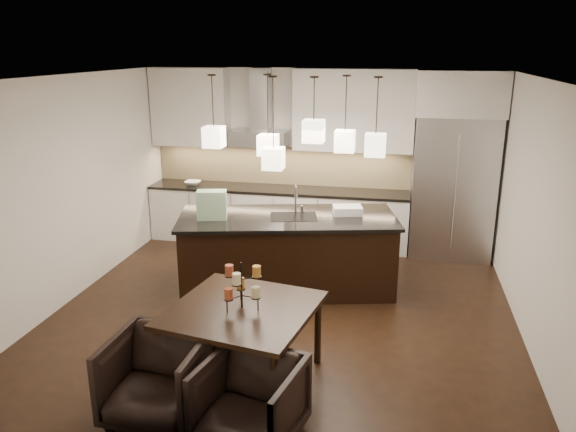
% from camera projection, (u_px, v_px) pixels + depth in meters
% --- Properties ---
extents(floor, '(5.50, 5.50, 0.02)m').
position_uv_depth(floor, '(285.00, 310.00, 6.95)').
color(floor, black).
rests_on(floor, ground).
extents(ceiling, '(5.50, 5.50, 0.02)m').
position_uv_depth(ceiling, '(284.00, 76.00, 6.13)').
color(ceiling, white).
rests_on(ceiling, wall_back).
extents(wall_back, '(5.50, 0.02, 2.80)m').
position_uv_depth(wall_back, '(319.00, 157.00, 9.13)').
color(wall_back, silver).
rests_on(wall_back, ground).
extents(wall_front, '(5.50, 0.02, 2.80)m').
position_uv_depth(wall_front, '(205.00, 302.00, 3.95)').
color(wall_front, silver).
rests_on(wall_front, ground).
extents(wall_left, '(0.02, 5.50, 2.80)m').
position_uv_depth(wall_left, '(70.00, 189.00, 7.06)').
color(wall_left, silver).
rests_on(wall_left, ground).
extents(wall_right, '(0.02, 5.50, 2.80)m').
position_uv_depth(wall_right, '(536.00, 214.00, 6.02)').
color(wall_right, silver).
rests_on(wall_right, ground).
extents(refrigerator, '(1.20, 0.72, 2.15)m').
position_uv_depth(refrigerator, '(453.00, 188.00, 8.47)').
color(refrigerator, '#B7B7BA').
rests_on(refrigerator, floor).
extents(fridge_panel, '(1.26, 0.72, 0.65)m').
position_uv_depth(fridge_panel, '(461.00, 93.00, 8.06)').
color(fridge_panel, silver).
rests_on(fridge_panel, refrigerator).
extents(lower_cabinets, '(4.21, 0.62, 0.88)m').
position_uv_depth(lower_cabinets, '(278.00, 217.00, 9.22)').
color(lower_cabinets, silver).
rests_on(lower_cabinets, floor).
extents(countertop, '(4.21, 0.66, 0.04)m').
position_uv_depth(countertop, '(277.00, 189.00, 9.08)').
color(countertop, black).
rests_on(countertop, lower_cabinets).
extents(backsplash, '(4.21, 0.02, 0.63)m').
position_uv_depth(backsplash, '(281.00, 165.00, 9.27)').
color(backsplash, '#CEBD87').
rests_on(backsplash, countertop).
extents(upper_cab_left, '(1.25, 0.35, 1.25)m').
position_uv_depth(upper_cab_left, '(190.00, 107.00, 9.12)').
color(upper_cab_left, silver).
rests_on(upper_cab_left, wall_back).
extents(upper_cab_right, '(1.85, 0.35, 1.25)m').
position_uv_depth(upper_cab_right, '(354.00, 111.00, 8.62)').
color(upper_cab_right, silver).
rests_on(upper_cab_right, wall_back).
extents(hood_canopy, '(0.90, 0.52, 0.24)m').
position_uv_depth(hood_canopy, '(260.00, 138.00, 8.95)').
color(hood_canopy, '#B7B7BA').
rests_on(hood_canopy, wall_back).
extents(hood_chimney, '(0.30, 0.28, 0.96)m').
position_uv_depth(hood_chimney, '(261.00, 99.00, 8.88)').
color(hood_chimney, '#B7B7BA').
rests_on(hood_chimney, hood_canopy).
extents(fruit_bowl, '(0.27, 0.27, 0.06)m').
position_uv_depth(fruit_bowl, '(193.00, 183.00, 9.29)').
color(fruit_bowl, silver).
rests_on(fruit_bowl, countertop).
extents(island_body, '(2.90, 1.69, 0.96)m').
position_uv_depth(island_body, '(288.00, 254.00, 7.44)').
color(island_body, black).
rests_on(island_body, floor).
extents(island_top, '(3.01, 1.79, 0.04)m').
position_uv_depth(island_top, '(287.00, 218.00, 7.30)').
color(island_top, black).
rests_on(island_top, island_body).
extents(faucet, '(0.17, 0.28, 0.41)m').
position_uv_depth(faucet, '(296.00, 199.00, 7.34)').
color(faucet, silver).
rests_on(faucet, island_top).
extents(tote_bag, '(0.41, 0.28, 0.37)m').
position_uv_depth(tote_bag, '(212.00, 205.00, 7.13)').
color(tote_bag, '#1C6B34').
rests_on(tote_bag, island_top).
extents(food_container, '(0.42, 0.34, 0.11)m').
position_uv_depth(food_container, '(348.00, 210.00, 7.37)').
color(food_container, silver).
rests_on(food_container, island_top).
extents(dining_table, '(1.50, 1.50, 0.77)m').
position_uv_depth(dining_table, '(243.00, 344.00, 5.38)').
color(dining_table, black).
rests_on(dining_table, floor).
extents(candelabra, '(0.43, 0.43, 0.45)m').
position_uv_depth(candelabra, '(242.00, 285.00, 5.20)').
color(candelabra, black).
rests_on(candelabra, dining_table).
extents(candle_a, '(0.09, 0.09, 0.10)m').
position_uv_depth(candle_a, '(256.00, 292.00, 5.16)').
color(candle_a, beige).
rests_on(candle_a, candelabra).
extents(candle_b, '(0.09, 0.09, 0.10)m').
position_uv_depth(candle_b, '(241.00, 283.00, 5.35)').
color(candle_b, '#BF7A2E').
rests_on(candle_b, candelabra).
extents(candle_c, '(0.09, 0.09, 0.10)m').
position_uv_depth(candle_c, '(229.00, 294.00, 5.13)').
color(candle_c, '#A14326').
rests_on(candle_c, candelabra).
extents(candle_d, '(0.09, 0.09, 0.10)m').
position_uv_depth(candle_d, '(257.00, 271.00, 5.20)').
color(candle_d, '#BF7A2E').
rests_on(candle_d, candelabra).
extents(candle_e, '(0.09, 0.09, 0.10)m').
position_uv_depth(candle_e, '(229.00, 270.00, 5.23)').
color(candle_e, '#A14326').
rests_on(candle_e, candelabra).
extents(candle_f, '(0.09, 0.09, 0.10)m').
position_uv_depth(candle_f, '(237.00, 279.00, 5.04)').
color(candle_f, beige).
rests_on(candle_f, candelabra).
extents(armchair_left, '(0.84, 0.87, 0.76)m').
position_uv_depth(armchair_left, '(158.00, 377.00, 4.84)').
color(armchair_left, black).
rests_on(armchair_left, floor).
extents(armchair_right, '(0.92, 0.93, 0.72)m').
position_uv_depth(armchair_right, '(250.00, 403.00, 4.54)').
color(armchair_right, black).
rests_on(armchair_right, floor).
extents(pendant_a, '(0.24, 0.24, 0.26)m').
position_uv_depth(pendant_a, '(214.00, 137.00, 6.99)').
color(pendant_a, beige).
rests_on(pendant_a, ceiling).
extents(pendant_b, '(0.24, 0.24, 0.26)m').
position_uv_depth(pendant_b, '(268.00, 145.00, 7.14)').
color(pendant_b, beige).
rests_on(pendant_b, ceiling).
extents(pendant_c, '(0.24, 0.24, 0.26)m').
position_uv_depth(pendant_c, '(314.00, 131.00, 6.52)').
color(pendant_c, beige).
rests_on(pendant_c, ceiling).
extents(pendant_d, '(0.24, 0.24, 0.26)m').
position_uv_depth(pendant_d, '(345.00, 141.00, 6.86)').
color(pendant_d, beige).
rests_on(pendant_d, ceiling).
extents(pendant_e, '(0.24, 0.24, 0.26)m').
position_uv_depth(pendant_e, '(375.00, 145.00, 6.55)').
color(pendant_e, beige).
rests_on(pendant_e, ceiling).
extents(pendant_f, '(0.24, 0.24, 0.26)m').
position_uv_depth(pendant_f, '(273.00, 159.00, 6.73)').
color(pendant_f, beige).
rests_on(pendant_f, ceiling).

